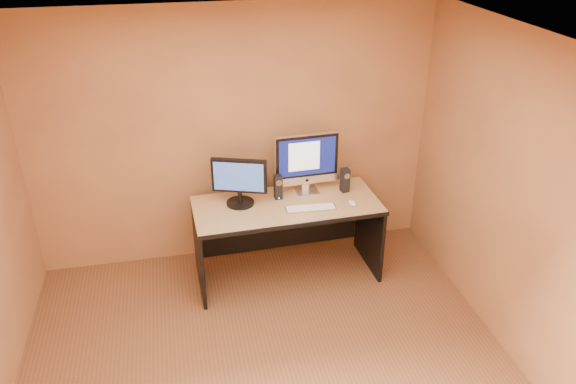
% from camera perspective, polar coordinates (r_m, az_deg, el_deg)
% --- Properties ---
extents(walls, '(4.00, 4.00, 2.60)m').
position_cam_1_polar(walls, '(3.83, -1.69, -5.58)').
color(walls, '#A57242').
rests_on(walls, ground).
extents(ceiling, '(4.00, 4.00, 0.00)m').
position_cam_1_polar(ceiling, '(3.30, -2.01, 13.63)').
color(ceiling, white).
rests_on(ceiling, walls).
extents(desk, '(1.79, 0.83, 0.82)m').
position_cam_1_polar(desk, '(5.55, -0.11, -4.94)').
color(desk, tan).
rests_on(desk, ground).
extents(imac, '(0.64, 0.26, 0.61)m').
position_cam_1_polar(imac, '(5.43, 1.99, 2.86)').
color(imac, silver).
rests_on(imac, desk).
extents(second_monitor, '(0.59, 0.43, 0.46)m').
position_cam_1_polar(second_monitor, '(5.26, -4.96, 1.01)').
color(second_monitor, black).
rests_on(second_monitor, desk).
extents(speaker_left, '(0.08, 0.08, 0.24)m').
position_cam_1_polar(speaker_left, '(5.39, -1.01, 0.53)').
color(speaker_left, black).
rests_on(speaker_left, desk).
extents(speaker_right, '(0.09, 0.09, 0.24)m').
position_cam_1_polar(speaker_right, '(5.55, 5.81, 1.20)').
color(speaker_right, black).
rests_on(speaker_right, desk).
extents(keyboard, '(0.48, 0.15, 0.02)m').
position_cam_1_polar(keyboard, '(5.26, 2.31, -1.64)').
color(keyboard, '#B3B4B8').
rests_on(keyboard, desk).
extents(mouse, '(0.08, 0.12, 0.04)m').
position_cam_1_polar(mouse, '(5.35, 6.55, -1.13)').
color(mouse, silver).
rests_on(mouse, desk).
extents(cable_a, '(0.10, 0.23, 0.01)m').
position_cam_1_polar(cable_a, '(5.63, 2.10, 0.39)').
color(cable_a, black).
rests_on(cable_a, desk).
extents(cable_b, '(0.11, 0.17, 0.01)m').
position_cam_1_polar(cable_b, '(5.62, 1.54, 0.37)').
color(cable_b, black).
rests_on(cable_b, desk).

